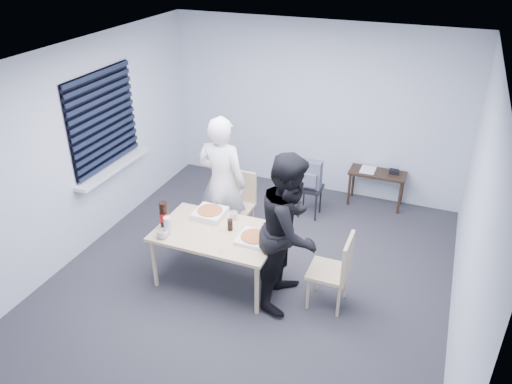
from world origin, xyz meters
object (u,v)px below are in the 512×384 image
at_px(chair_right, 337,267).
at_px(side_table, 377,177).
at_px(dining_table, 217,236).
at_px(person_black, 290,230).
at_px(chair_far, 239,200).
at_px(mug_b, 234,216).
at_px(mug_a, 162,234).
at_px(stool, 310,194).
at_px(backpack, 311,175).
at_px(soda_bottle, 164,216).
at_px(person_white, 222,183).

relative_size(chair_right, side_table, 1.09).
xyz_separation_m(dining_table, person_black, (0.85, 0.02, 0.27)).
distance_m(dining_table, chair_far, 1.06).
relative_size(chair_far, mug_b, 8.90).
bearing_deg(mug_b, person_black, -20.50).
bearing_deg(mug_a, chair_far, 76.89).
distance_m(dining_table, chair_right, 1.38).
relative_size(chair_right, stool, 1.93).
distance_m(backpack, mug_b, 1.59).
bearing_deg(side_table, backpack, -140.76).
bearing_deg(side_table, soda_bottle, -127.03).
xyz_separation_m(person_white, stool, (0.85, 1.10, -0.53)).
height_order(dining_table, chair_far, chair_far).
distance_m(dining_table, stool, 1.94).
bearing_deg(soda_bottle, side_table, 52.97).
bearing_deg(chair_far, chair_right, -31.68).
relative_size(person_black, stool, 3.84).
height_order(chair_right, mug_b, chair_right).
height_order(person_black, side_table, person_black).
bearing_deg(dining_table, person_white, 110.94).
xyz_separation_m(chair_far, mug_a, (-0.32, -1.37, 0.21)).
bearing_deg(person_white, chair_right, 158.11).
distance_m(chair_right, soda_bottle, 2.01).
xyz_separation_m(chair_right, stool, (-0.81, 1.77, -0.16)).
bearing_deg(chair_right, mug_b, 169.20).
relative_size(dining_table, chair_right, 1.56).
distance_m(chair_far, backpack, 1.11).
height_order(person_white, person_black, same).
distance_m(person_white, mug_b, 0.56).
xyz_separation_m(chair_right, person_black, (-0.52, -0.04, 0.37)).
xyz_separation_m(dining_table, chair_right, (1.38, 0.07, -0.10)).
height_order(chair_right, stool, chair_right).
xyz_separation_m(stool, mug_a, (-1.08, -2.17, 0.37)).
distance_m(mug_a, soda_bottle, 0.24).
xyz_separation_m(person_white, side_table, (1.68, 1.76, -0.42)).
xyz_separation_m(chair_right, side_table, (0.02, 2.43, -0.05)).
bearing_deg(side_table, mug_a, -123.94).
xyz_separation_m(person_black, side_table, (0.54, 2.48, -0.42)).
height_order(stool, mug_b, mug_b).
height_order(backpack, soda_bottle, soda_bottle).
relative_size(dining_table, mug_a, 11.29).
bearing_deg(chair_right, mug_a, -167.90).
bearing_deg(chair_far, stool, 46.37).
xyz_separation_m(chair_right, soda_bottle, (-1.97, -0.21, 0.32)).
relative_size(dining_table, stool, 3.01).
height_order(chair_right, side_table, chair_right).
height_order(backpack, mug_a, backpack).
height_order(person_white, stool, person_white).
height_order(chair_far, mug_a, chair_far).
relative_size(dining_table, person_black, 0.78).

